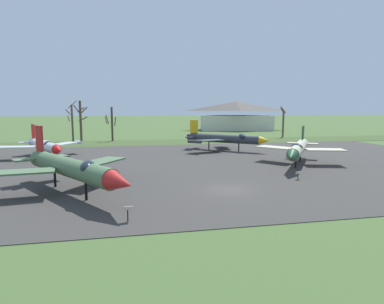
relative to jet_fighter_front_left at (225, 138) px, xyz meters
name	(u,v)px	position (x,y,z in m)	size (l,w,h in m)	color
ground_plane	(229,190)	(-7.82, -26.37, -2.16)	(600.00, 600.00, 0.00)	#425B2D
asphalt_apron	(196,164)	(-7.82, -12.70, -2.13)	(81.67, 45.58, 0.05)	#383533
grass_verge_strip	(168,142)	(-7.82, 16.09, -2.13)	(141.67, 12.00, 0.06)	#3A4E25
jet_fighter_front_left	(225,138)	(0.00, 0.00, 0.00)	(13.37, 12.95, 5.19)	#33383D
jet_fighter_front_right	(72,168)	(-21.31, -25.29, 0.18)	(12.59, 15.59, 5.60)	#4C6B47
info_placard_front_right	(128,211)	(-16.82, -33.02, -1.46)	(0.66, 0.35, 1.07)	black
jet_fighter_rear_center	(298,149)	(4.79, -15.95, 0.01)	(11.30, 13.90, 4.80)	#B7B293
info_placard_rear_center	(298,174)	(0.40, -23.79, -1.59)	(0.54, 0.29, 0.89)	black
jet_fighter_rear_left	(44,145)	(-28.37, -3.57, -0.17)	(12.00, 13.20, 4.82)	silver
info_placard_rear_left	(60,163)	(-24.84, -11.39, -1.60)	(0.51, 0.32, 0.92)	black
bare_tree_far_left	(72,120)	(-28.10, 22.28, 2.48)	(3.27, 2.90, 9.04)	brown
bare_tree_left_of_center	(81,120)	(-26.45, 23.47, 2.55)	(2.33, 1.92, 8.99)	brown
bare_tree_center	(111,123)	(-19.70, 20.73, 1.82)	(2.51, 2.67, 7.59)	#42382D
bare_tree_right_of_center	(283,122)	(22.61, 22.99, 1.71)	(1.28, 1.43, 7.85)	brown
visitor_building	(236,116)	(20.24, 52.34, 2.62)	(26.02, 16.17, 9.64)	beige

